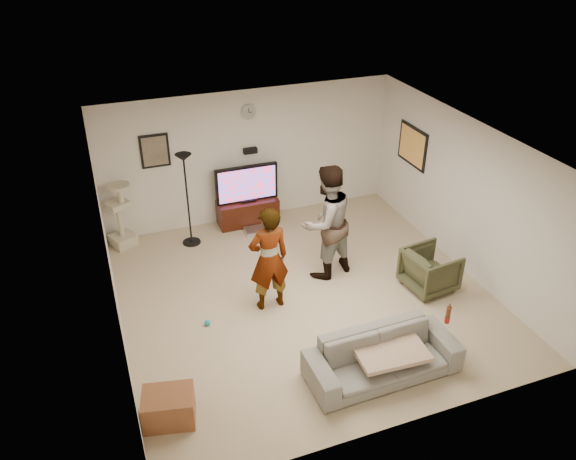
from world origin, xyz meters
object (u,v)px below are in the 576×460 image
object	(u,v)px
tv	(247,184)
person_right	(326,222)
person_left	(269,259)
side_table	(169,407)
sofa	(383,356)
floor_lamp	(188,201)
armchair	(430,270)
beer_bottle	(448,315)
tv_stand	(248,212)
cat_tree	(119,215)

from	to	relation	value
tv	person_right	world-z (taller)	person_right
person_left	tv	bearing A→B (deg)	-101.80
person_right	side_table	size ratio (longest dim) A/B	3.21
sofa	side_table	bearing A→B (deg)	174.94
person_right	tv	bearing A→B (deg)	-87.64
floor_lamp	armchair	world-z (taller)	floor_lamp
person_left	armchair	distance (m)	2.59
person_left	beer_bottle	bearing A→B (deg)	132.01
tv_stand	sofa	bearing A→B (deg)	-84.12
floor_lamp	sofa	xyz separation A→B (m)	(1.63, -4.08, -0.56)
tv_stand	armchair	distance (m)	3.65
tv	armchair	world-z (taller)	tv
beer_bottle	armchair	xyz separation A→B (m)	(0.70, 1.42, -0.37)
person_left	armchair	size ratio (longest dim) A/B	2.26
person_left	side_table	xyz separation A→B (m)	(-1.81, -1.66, -0.64)
side_table	person_left	bearing A→B (deg)	42.56
sofa	armchair	distance (m)	2.14
person_left	floor_lamp	bearing A→B (deg)	-73.84
cat_tree	side_table	bearing A→B (deg)	-89.03
floor_lamp	beer_bottle	distance (m)	4.80
tv_stand	side_table	bearing A→B (deg)	-118.01
side_table	tv	bearing A→B (deg)	61.99
person_left	armchair	world-z (taller)	person_left
cat_tree	sofa	xyz separation A→B (m)	(2.78, -4.43, -0.31)
floor_lamp	cat_tree	bearing A→B (deg)	163.12
tv	person_right	xyz separation A→B (m)	(0.69, -2.06, 0.13)
armchair	person_left	bearing A→B (deg)	73.13
tv_stand	armchair	world-z (taller)	armchair
tv_stand	cat_tree	size ratio (longest dim) A/B	0.94
tv_stand	beer_bottle	size ratio (longest dim) A/B	4.54
person_left	armchair	bearing A→B (deg)	167.80
side_table	beer_bottle	bearing A→B (deg)	-3.16
beer_bottle	person_right	bearing A→B (deg)	105.91
tv_stand	tv	xyz separation A→B (m)	(0.00, 0.00, 0.59)
cat_tree	person_right	bearing A→B (deg)	-34.27
tv	side_table	bearing A→B (deg)	-118.01
tv	beer_bottle	size ratio (longest dim) A/B	4.70
floor_lamp	person_right	xyz separation A→B (m)	(1.86, -1.70, 0.10)
tv	floor_lamp	bearing A→B (deg)	-163.09
person_left	beer_bottle	size ratio (longest dim) A/B	6.69
floor_lamp	tv	bearing A→B (deg)	16.91
sofa	side_table	xyz separation A→B (m)	(-2.71, 0.20, -0.09)
armchair	side_table	bearing A→B (deg)	99.00
tv	cat_tree	world-z (taller)	cat_tree
tv_stand	floor_lamp	bearing A→B (deg)	-163.09
floor_lamp	person_left	distance (m)	2.33
person_left	beer_bottle	xyz separation A→B (m)	(1.81, -1.86, -0.13)
sofa	beer_bottle	bearing A→B (deg)	-0.84
side_table	floor_lamp	bearing A→B (deg)	74.40
side_table	armchair	bearing A→B (deg)	15.76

